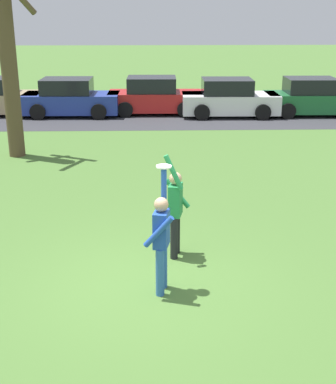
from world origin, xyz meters
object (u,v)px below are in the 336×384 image
person_catcher (161,237)px  parked_car_white (229,99)px  frisbee_disc (164,166)px  parked_car_green (312,98)px  person_defender (175,207)px  parked_car_red (154,97)px  parked_car_blue (70,99)px  bare_tree_tall (8,55)px

person_catcher → parked_car_white: size_ratio=0.50×
frisbee_disc → parked_car_green: frisbee_disc is taller
frisbee_disc → person_catcher: bearing=-101.9°
person_defender → parked_car_red: (-0.31, 14.29, -0.25)m
parked_car_white → person_catcher: bearing=-101.1°
frisbee_disc → parked_car_white: (3.14, 14.70, -1.37)m
frisbee_disc → parked_car_blue: 15.50m
person_catcher → parked_car_white: person_catcher is taller
parked_car_blue → frisbee_disc: bearing=-75.2°
parked_car_red → bare_tree_tall: 8.56m
parked_car_red → bare_tree_tall: size_ratio=0.65×
person_catcher → person_defender: (0.28, 1.33, -0.00)m
bare_tree_tall → person_defender: bearing=-57.3°
person_catcher → parked_car_green: size_ratio=0.50×
parked_car_red → parked_car_white: bearing=-11.3°
frisbee_disc → bare_tree_tall: bare_tree_tall is taller
parked_car_red → bare_tree_tall: bare_tree_tall is taller
frisbee_disc → parked_car_red: 15.46m
parked_car_green → bare_tree_tall: size_ratio=0.65×
person_catcher → parked_car_white: (3.19, 14.92, -0.25)m
parked_car_white → parked_car_green: same height
frisbee_disc → parked_car_white: bearing=77.9°
person_catcher → bare_tree_tall: bearing=39.0°
person_catcher → frisbee_disc: (0.05, 0.22, 1.11)m
person_catcher → parked_car_red: (-0.03, 15.62, -0.25)m
person_defender → parked_car_red: person_defender is taller
person_defender → parked_car_red: 14.29m
parked_car_blue → bare_tree_tall: bearing=-95.7°
person_defender → bare_tree_tall: bare_tree_tall is taller
parked_car_white → frisbee_disc: bearing=-101.1°
parked_car_red → frisbee_disc: bearing=-88.8°
parked_car_blue → bare_tree_tall: (-0.76, -6.55, 2.37)m
person_defender → parked_car_white: 13.90m
frisbee_disc → bare_tree_tall: size_ratio=0.04×
parked_car_white → parked_car_blue: bearing=178.5°
person_defender → parked_car_white: person_defender is taller
parked_car_red → parked_car_green: 6.88m
parked_car_blue → parked_car_green: size_ratio=1.00×
parked_car_green → person_defender: bearing=-114.5°
parked_car_white → person_defender: bearing=-101.1°
parked_car_blue → bare_tree_tall: bare_tree_tall is taller
frisbee_disc → parked_car_green: bearing=65.5°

